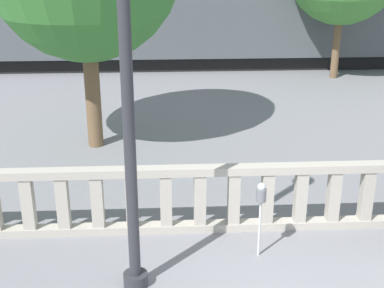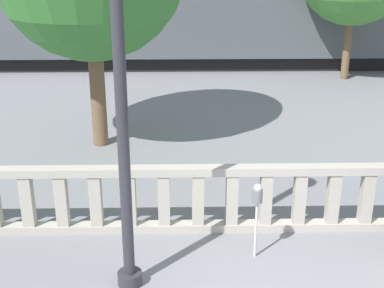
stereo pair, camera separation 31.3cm
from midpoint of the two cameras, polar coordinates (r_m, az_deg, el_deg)
The scene contains 4 objects.
balustrade at distance 9.26m, azimuth 5.29°, elevation -5.74°, with size 17.80×0.24×1.20m.
lamppost at distance 6.81m, azimuth -8.40°, elevation 9.07°, with size 0.42×0.42×5.80m.
parking_meter at distance 8.33m, azimuth 6.30°, elevation -5.84°, with size 0.16×0.16×1.28m.
train_near at distance 21.68m, azimuth -0.82°, elevation 13.25°, with size 28.96×2.98×4.17m.
Camera 1 is at (-1.46, -5.49, 4.73)m, focal length 50.00 mm.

